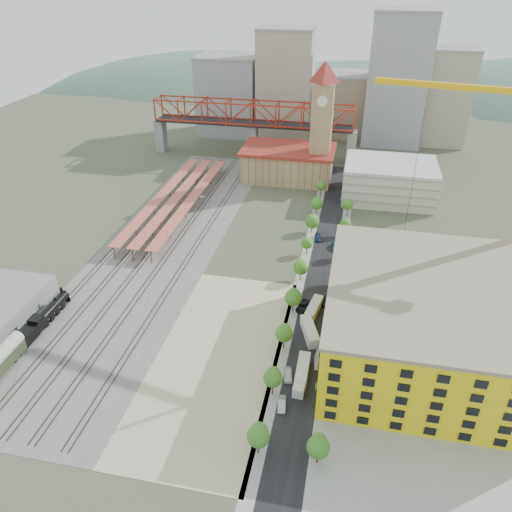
% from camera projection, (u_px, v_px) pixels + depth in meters
% --- Properties ---
extents(ground, '(400.00, 400.00, 0.00)m').
position_uv_depth(ground, '(261.00, 285.00, 141.64)').
color(ground, '#474C38').
rests_on(ground, ground).
extents(ballast_strip, '(36.00, 165.00, 0.06)m').
position_uv_depth(ballast_strip, '(164.00, 243.00, 162.71)').
color(ballast_strip, '#605E59').
rests_on(ballast_strip, ground).
extents(dirt_lot, '(28.00, 67.00, 0.06)m').
position_uv_depth(dirt_lot, '(217.00, 357.00, 115.83)').
color(dirt_lot, tan).
rests_on(dirt_lot, ground).
extents(street_asphalt, '(12.00, 170.00, 0.06)m').
position_uv_depth(street_asphalt, '(322.00, 264.00, 151.42)').
color(street_asphalt, black).
rests_on(street_asphalt, ground).
extents(sidewalk_west, '(3.00, 170.00, 0.04)m').
position_uv_depth(sidewalk_west, '(304.00, 262.00, 152.39)').
color(sidewalk_west, gray).
rests_on(sidewalk_west, ground).
extents(sidewalk_east, '(3.00, 170.00, 0.04)m').
position_uv_depth(sidewalk_east, '(341.00, 266.00, 150.45)').
color(sidewalk_east, gray).
rests_on(sidewalk_east, ground).
extents(construction_pad, '(50.00, 90.00, 0.06)m').
position_uv_depth(construction_pad, '(432.00, 354.00, 116.85)').
color(construction_pad, gray).
rests_on(construction_pad, ground).
extents(rail_tracks, '(26.56, 160.00, 0.18)m').
position_uv_depth(rail_tracks, '(158.00, 242.00, 162.96)').
color(rail_tracks, '#382B23').
rests_on(rail_tracks, ground).
extents(platform_canopies, '(16.00, 80.00, 4.12)m').
position_uv_depth(platform_canopies, '(177.00, 197.00, 184.70)').
color(platform_canopies, '#AF6243').
rests_on(platform_canopies, ground).
extents(station_hall, '(38.00, 24.00, 13.10)m').
position_uv_depth(station_hall, '(288.00, 163.00, 208.11)').
color(station_hall, tan).
rests_on(station_hall, ground).
extents(clock_tower, '(12.00, 12.00, 52.00)m').
position_uv_depth(clock_tower, '(322.00, 113.00, 192.87)').
color(clock_tower, tan).
rests_on(clock_tower, ground).
extents(parking_garage, '(34.00, 26.00, 14.00)m').
position_uv_depth(parking_garage, '(389.00, 180.00, 190.60)').
color(parking_garage, silver).
rests_on(parking_garage, ground).
extents(truss_bridge, '(94.00, 9.60, 25.60)m').
position_uv_depth(truss_bridge, '(253.00, 116.00, 224.76)').
color(truss_bridge, gray).
rests_on(truss_bridge, ground).
extents(construction_building, '(44.60, 50.60, 18.80)m').
position_uv_depth(construction_building, '(426.00, 321.00, 112.59)').
color(construction_building, yellow).
rests_on(construction_building, ground).
extents(street_trees, '(15.40, 124.40, 8.00)m').
position_uv_depth(street_trees, '(319.00, 282.00, 143.02)').
color(street_trees, '#2C6F21').
rests_on(street_trees, ground).
extents(skyline, '(133.00, 46.00, 60.00)m').
position_uv_depth(skyline, '(332.00, 92.00, 248.40)').
color(skyline, '#9EA0A3').
rests_on(skyline, ground).
extents(distant_hills, '(647.00, 264.00, 227.00)m').
position_uv_depth(distant_hills, '(382.00, 195.00, 393.02)').
color(distant_hills, '#4C6B59').
rests_on(distant_hills, ground).
extents(locomotive, '(2.90, 22.37, 5.59)m').
position_uv_depth(locomotive, '(45.00, 317.00, 125.74)').
color(locomotive, black).
rests_on(locomotive, ground).
extents(site_trailer_a, '(2.56, 9.04, 2.46)m').
position_uv_depth(site_trailer_a, '(301.00, 380.00, 107.96)').
color(site_trailer_a, silver).
rests_on(site_trailer_a, ground).
extents(site_trailer_b, '(2.63, 9.77, 2.67)m').
position_uv_depth(site_trailer_b, '(302.00, 370.00, 110.33)').
color(site_trailer_b, silver).
rests_on(site_trailer_b, ground).
extents(site_trailer_c, '(5.89, 10.48, 2.78)m').
position_uv_depth(site_trailer_c, '(310.00, 331.00, 121.86)').
color(site_trailer_c, silver).
rests_on(site_trailer_c, ground).
extents(site_trailer_d, '(4.15, 9.82, 2.61)m').
position_uv_depth(site_trailer_d, '(314.00, 308.00, 130.02)').
color(site_trailer_d, silver).
rests_on(site_trailer_d, ground).
extents(car_0, '(2.67, 4.95, 1.60)m').
position_uv_depth(car_0, '(288.00, 375.00, 109.88)').
color(car_0, white).
rests_on(car_0, ground).
extents(car_1, '(2.18, 4.70, 1.49)m').
position_uv_depth(car_1, '(282.00, 404.00, 102.73)').
color(car_1, '#AFB0B5').
rests_on(car_1, ground).
extents(car_2, '(3.48, 6.12, 1.61)m').
position_uv_depth(car_2, '(303.00, 306.00, 131.68)').
color(car_2, black).
rests_on(car_2, ground).
extents(car_3, '(2.54, 4.81, 1.33)m').
position_uv_depth(car_3, '(318.00, 238.00, 164.47)').
color(car_3, navy).
rests_on(car_3, ground).
extents(car_4, '(1.82, 4.09, 1.37)m').
position_uv_depth(car_4, '(319.00, 353.00, 116.17)').
color(car_4, white).
rests_on(car_4, ground).
extents(car_5, '(1.93, 4.46, 1.43)m').
position_uv_depth(car_5, '(318.00, 363.00, 113.30)').
color(car_5, '#A9A8AE').
rests_on(car_5, ground).
extents(car_6, '(2.98, 5.34, 1.41)m').
position_uv_depth(car_6, '(327.00, 301.00, 133.75)').
color(car_6, black).
rests_on(car_6, ground).
extents(car_7, '(2.72, 5.34, 1.48)m').
position_uv_depth(car_7, '(335.00, 246.00, 159.38)').
color(car_7, navy).
rests_on(car_7, ground).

